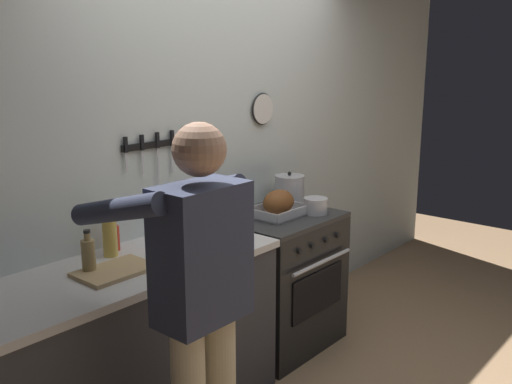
% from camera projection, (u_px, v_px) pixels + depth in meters
% --- Properties ---
extents(wall_back, '(6.00, 0.13, 2.60)m').
position_uv_depth(wall_back, '(215.00, 153.00, 3.66)').
color(wall_back, silver).
rests_on(wall_back, ground).
extents(counter_block, '(2.03, 0.65, 0.90)m').
position_uv_depth(counter_block, '(97.00, 364.00, 2.74)').
color(counter_block, '#38383D').
rests_on(counter_block, ground).
extents(stove, '(0.76, 0.67, 0.90)m').
position_uv_depth(stove, '(279.00, 280.00, 3.79)').
color(stove, black).
rests_on(stove, ground).
extents(person_cook, '(0.51, 0.63, 1.66)m').
position_uv_depth(person_cook, '(199.00, 297.00, 2.29)').
color(person_cook, '#C6B793').
rests_on(person_cook, ground).
extents(roasting_pan, '(0.35, 0.26, 0.17)m').
position_uv_depth(roasting_pan, '(279.00, 205.00, 3.65)').
color(roasting_pan, '#B7B7BC').
rests_on(roasting_pan, stove).
extents(stock_pot, '(0.21, 0.21, 0.24)m').
position_uv_depth(stock_pot, '(289.00, 190.00, 3.92)').
color(stock_pot, '#B7B7BC').
rests_on(stock_pot, stove).
extents(saucepan, '(0.16, 0.16, 0.11)m').
position_uv_depth(saucepan, '(316.00, 206.00, 3.72)').
color(saucepan, '#B7B7BC').
rests_on(saucepan, stove).
extents(cutting_board, '(0.36, 0.24, 0.02)m').
position_uv_depth(cutting_board, '(115.00, 271.00, 2.69)').
color(cutting_board, tan).
rests_on(cutting_board, counter_block).
extents(bottle_vinegar, '(0.06, 0.06, 0.22)m').
position_uv_depth(bottle_vinegar, '(88.00, 256.00, 2.66)').
color(bottle_vinegar, '#997F4C').
rests_on(bottle_vinegar, counter_block).
extents(bottle_cooking_oil, '(0.07, 0.07, 0.28)m').
position_uv_depth(bottle_cooking_oil, '(110.00, 234.00, 2.90)').
color(bottle_cooking_oil, gold).
rests_on(bottle_cooking_oil, counter_block).
extents(bottle_dish_soap, '(0.07, 0.07, 0.21)m').
position_uv_depth(bottle_dish_soap, '(191.00, 221.00, 3.24)').
color(bottle_dish_soap, '#338CCC').
rests_on(bottle_dish_soap, counter_block).
extents(bottle_hot_sauce, '(0.05, 0.05, 0.18)m').
position_uv_depth(bottle_hot_sauce, '(115.00, 237.00, 2.99)').
color(bottle_hot_sauce, red).
rests_on(bottle_hot_sauce, counter_block).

